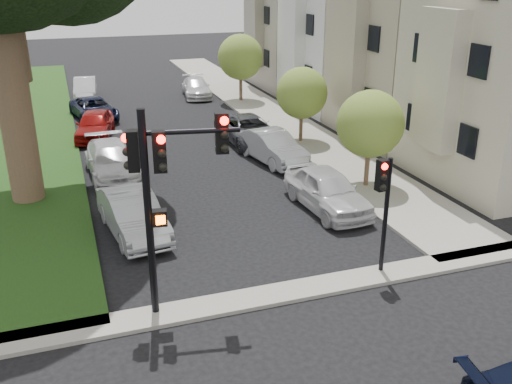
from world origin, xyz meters
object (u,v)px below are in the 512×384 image
object	(u,v)px
car_parked_0	(327,190)
car_parked_7	(95,125)
car_parked_6	(112,160)
small_tree_a	(370,124)
small_tree_c	(240,57)
small_tree_b	(302,93)
car_parked_8	(94,109)
traffic_signal_secondary	(384,195)
car_parked_4	(196,88)
car_parked_5	(133,214)
car_parked_1	(272,147)
car_parked_2	(249,130)
traffic_signal_main	(164,177)
car_parked_9	(85,88)

from	to	relation	value
car_parked_0	car_parked_7	distance (m)	15.05
car_parked_6	car_parked_7	xyz separation A→B (m)	(-0.25, 6.50, 0.02)
small_tree_a	small_tree_c	world-z (taller)	small_tree_c
small_tree_b	car_parked_8	size ratio (longest dim) A/B	0.85
traffic_signal_secondary	car_parked_4	size ratio (longest dim) A/B	0.81
small_tree_a	car_parked_5	world-z (taller)	small_tree_a
car_parked_1	car_parked_2	bearing A→B (deg)	81.68
car_parked_4	traffic_signal_secondary	bearing A→B (deg)	-84.79
car_parked_7	traffic_signal_secondary	bearing A→B (deg)	-57.02
traffic_signal_secondary	small_tree_c	bearing A→B (deg)	82.24
small_tree_a	car_parked_4	bearing A→B (deg)	97.14
car_parked_1	car_parked_5	xyz separation A→B (m)	(-7.34, -5.88, 0.00)
small_tree_b	small_tree_c	world-z (taller)	small_tree_c
traffic_signal_secondary	car_parked_8	world-z (taller)	traffic_signal_secondary
car_parked_6	car_parked_7	world-z (taller)	car_parked_7
car_parked_1	car_parked_5	distance (m)	9.41
small_tree_a	traffic_signal_secondary	bearing A→B (deg)	-116.45
small_tree_a	small_tree_c	bearing A→B (deg)	90.00
car_parked_1	car_parked_7	distance (m)	10.32
car_parked_5	small_tree_c	bearing A→B (deg)	54.61
car_parked_4	car_parked_6	bearing A→B (deg)	-109.24
small_tree_b	car_parked_4	distance (m)	13.47
small_tree_b	car_parked_2	bearing A→B (deg)	163.83
traffic_signal_secondary	car_parked_6	world-z (taller)	traffic_signal_secondary
traffic_signal_secondary	traffic_signal_main	bearing A→B (deg)	179.60
small_tree_a	traffic_signal_secondary	distance (m)	7.37
small_tree_a	small_tree_b	distance (m)	6.99
traffic_signal_main	car_parked_8	xyz separation A→B (m)	(-0.39, 22.25, -3.22)
car_parked_5	car_parked_8	bearing A→B (deg)	82.49
car_parked_5	car_parked_7	bearing A→B (deg)	83.71
car_parked_8	car_parked_9	world-z (taller)	car_parked_9
traffic_signal_main	small_tree_b	bearing A→B (deg)	54.79
car_parked_2	car_parked_4	xyz separation A→B (m)	(0.11, 12.33, -0.06)
small_tree_b	car_parked_4	bearing A→B (deg)	100.87
small_tree_c	car_parked_8	size ratio (longest dim) A/B	0.98
car_parked_6	car_parked_1	bearing A→B (deg)	-5.36
car_parked_5	car_parked_7	size ratio (longest dim) A/B	1.02
car_parked_1	traffic_signal_main	bearing A→B (deg)	-132.43
car_parked_2	car_parked_1	bearing A→B (deg)	-92.15
car_parked_1	car_parked_6	xyz separation A→B (m)	(-7.42, 0.40, -0.01)
small_tree_c	car_parked_7	xyz separation A→B (m)	(-10.20, -6.08, -2.29)
small_tree_a	traffic_signal_main	xyz separation A→B (m)	(-9.56, -6.55, 1.12)
car_parked_2	car_parked_8	xyz separation A→B (m)	(-7.32, 7.95, -0.07)
car_parked_6	car_parked_0	bearing A→B (deg)	-43.52
traffic_signal_secondary	car_parked_2	distance (m)	14.48
traffic_signal_secondary	car_parked_1	world-z (taller)	traffic_signal_secondary
car_parked_6	car_parked_7	bearing A→B (deg)	89.92
car_parked_0	car_parked_2	bearing A→B (deg)	87.07
traffic_signal_secondary	car_parked_1	xyz separation A→B (m)	(0.75, 11.10, -1.83)
car_parked_5	car_parked_7	distance (m)	12.79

